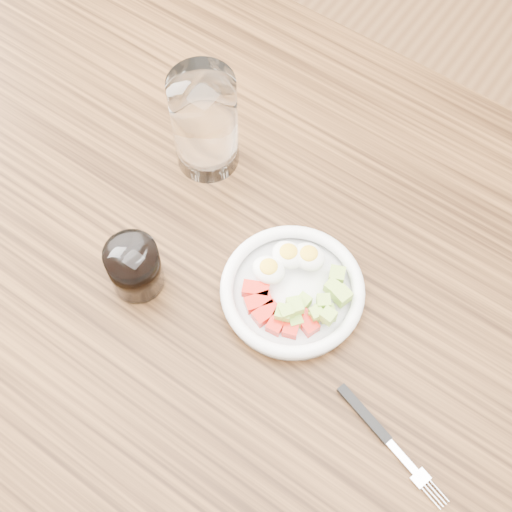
{
  "coord_description": "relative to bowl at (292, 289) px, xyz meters",
  "views": [
    {
      "loc": [
        0.23,
        -0.34,
        1.63
      ],
      "look_at": [
        -0.01,
        0.01,
        0.8
      ],
      "focal_mm": 50.0,
      "sensor_mm": 36.0,
      "label": 1
    }
  ],
  "objects": [
    {
      "name": "water_glass",
      "position": [
        -0.22,
        0.11,
        0.06
      ],
      "size": [
        0.09,
        0.09,
        0.16
      ],
      "primitive_type": "cylinder",
      "color": "white",
      "rests_on": "dining_table"
    },
    {
      "name": "ground",
      "position": [
        -0.05,
        -0.0,
        -0.79
      ],
      "size": [
        4.0,
        4.0,
        0.0
      ],
      "primitive_type": "plane",
      "color": "brown",
      "rests_on": "ground"
    },
    {
      "name": "bowl",
      "position": [
        0.0,
        0.0,
        0.0
      ],
      "size": [
        0.19,
        0.19,
        0.04
      ],
      "color": "white",
      "rests_on": "dining_table"
    },
    {
      "name": "coffee_glass",
      "position": [
        -0.18,
        -0.1,
        0.02
      ],
      "size": [
        0.07,
        0.07,
        0.08
      ],
      "color": "white",
      "rests_on": "dining_table"
    },
    {
      "name": "dining_table",
      "position": [
        -0.05,
        -0.0,
        -0.12
      ],
      "size": [
        1.5,
        0.9,
        0.77
      ],
      "color": "brown",
      "rests_on": "ground"
    },
    {
      "name": "fork",
      "position": [
        0.18,
        -0.09,
        -0.01
      ],
      "size": [
        0.18,
        0.06,
        0.01
      ],
      "color": "black",
      "rests_on": "dining_table"
    }
  ]
}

